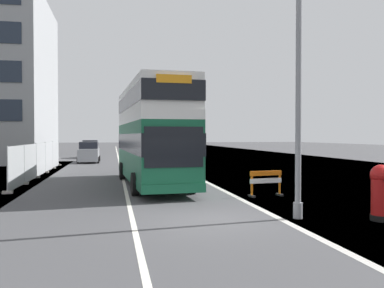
% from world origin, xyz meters
% --- Properties ---
extents(ground, '(140.00, 280.00, 0.10)m').
position_xyz_m(ground, '(0.56, 0.15, -0.05)').
color(ground, '#424244').
extents(double_decker_bus, '(3.27, 11.66, 5.09)m').
position_xyz_m(double_decker_bus, '(-0.90, 9.05, 2.71)').
color(double_decker_bus, '#145638').
rests_on(double_decker_bus, ground).
extents(lamppost_foreground, '(0.29, 0.70, 8.93)m').
position_xyz_m(lamppost_foreground, '(2.79, -0.36, 4.23)').
color(lamppost_foreground, gray).
rests_on(lamppost_foreground, ground).
extents(red_pillar_postbox, '(0.63, 0.63, 1.71)m').
position_xyz_m(red_pillar_postbox, '(5.11, -1.14, 0.94)').
color(red_pillar_postbox, black).
rests_on(red_pillar_postbox, ground).
extents(roadworks_barrier, '(1.52, 0.64, 1.09)m').
position_xyz_m(roadworks_barrier, '(3.50, 4.17, 0.66)').
color(roadworks_barrier, orange).
rests_on(roadworks_barrier, ground).
extents(construction_site_fence, '(0.44, 17.20, 2.14)m').
position_xyz_m(construction_site_fence, '(-7.48, 15.61, 1.02)').
color(construction_site_fence, '#A8AAAD').
rests_on(construction_site_fence, ground).
extents(car_oncoming_near, '(2.02, 4.51, 1.98)m').
position_xyz_m(car_oncoming_near, '(-5.15, 27.95, 0.94)').
color(car_oncoming_near, gray).
rests_on(car_oncoming_near, ground).
extents(car_receding_mid, '(1.96, 4.19, 2.04)m').
position_xyz_m(car_receding_mid, '(-5.46, 36.17, 0.96)').
color(car_receding_mid, slate).
rests_on(car_receding_mid, ground).
extents(bare_tree_far_verge_mid, '(2.20, 2.61, 4.81)m').
position_xyz_m(bare_tree_far_verge_mid, '(-12.90, 50.16, 2.46)').
color(bare_tree_far_verge_mid, '#4C3D2D').
rests_on(bare_tree_far_verge_mid, ground).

